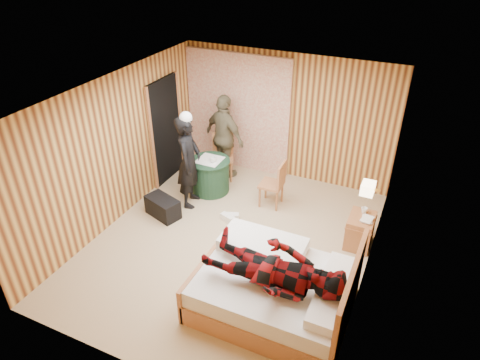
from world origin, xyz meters
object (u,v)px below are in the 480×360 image
at_px(bed, 276,289).
at_px(round_table, 210,175).
at_px(chair_far, 223,152).
at_px(duffel_bag, 163,207).
at_px(man_on_bed, 274,262).
at_px(man_at_table, 225,137).
at_px(chair_near, 276,181).
at_px(nightstand, 360,230).
at_px(woman_standing, 189,162).
at_px(wall_lamp, 368,188).

bearing_deg(bed, round_table, 134.36).
bearing_deg(chair_far, bed, -76.12).
xyz_separation_m(duffel_bag, man_on_bed, (2.57, -1.36, 0.79)).
bearing_deg(man_at_table, chair_near, 177.19).
height_order(bed, chair_near, bed).
distance_m(nightstand, man_on_bed, 2.24).
distance_m(chair_near, man_on_bed, 2.68).
height_order(duffel_bag, woman_standing, woman_standing).
xyz_separation_m(wall_lamp, chair_far, (-3.00, 1.44, -0.76)).
relative_size(bed, nightstand, 3.61).
relative_size(chair_near, man_on_bed, 0.50).
height_order(nightstand, chair_near, chair_near).
distance_m(duffel_bag, man_at_table, 1.90).
height_order(round_table, man_on_bed, man_on_bed).
bearing_deg(nightstand, round_table, 171.36).
xyz_separation_m(chair_far, chair_near, (1.34, -0.57, -0.03)).
distance_m(chair_near, man_at_table, 1.48).
bearing_deg(duffel_bag, man_at_table, 95.89).
distance_m(wall_lamp, bed, 1.88).
height_order(round_table, chair_near, chair_near).
bearing_deg(wall_lamp, woman_standing, 174.31).
bearing_deg(man_on_bed, duffel_bag, 152.12).
bearing_deg(man_at_table, man_on_bed, 147.22).
relative_size(man_at_table, man_on_bed, 0.97).
bearing_deg(woman_standing, man_on_bed, -144.05).
bearing_deg(duffel_bag, round_table, 89.12).
xyz_separation_m(nightstand, chair_far, (-2.96, 1.05, 0.26)).
bearing_deg(wall_lamp, chair_far, 154.39).
bearing_deg(bed, man_at_table, 127.22).
relative_size(round_table, man_on_bed, 0.43).
relative_size(wall_lamp, duffel_bag, 0.41).
relative_size(bed, chair_near, 2.27).
relative_size(wall_lamp, round_table, 0.34).
height_order(wall_lamp, round_table, wall_lamp).
bearing_deg(round_table, bed, -45.64).
bearing_deg(chair_near, round_table, -89.97).
bearing_deg(duffel_bag, man_on_bed, -9.71).
height_order(wall_lamp, chair_near, wall_lamp).
bearing_deg(nightstand, wall_lamp, -83.65).
relative_size(round_table, chair_far, 0.82).
xyz_separation_m(woman_standing, man_on_bed, (2.33, -1.92, 0.11)).
xyz_separation_m(nightstand, man_on_bed, (-0.73, -2.00, 0.69)).
xyz_separation_m(nightstand, man_at_table, (-2.93, 1.08, 0.59)).
bearing_deg(chair_near, man_at_table, -116.28).
relative_size(nightstand, chair_far, 0.60).
xyz_separation_m(nightstand, chair_near, (-1.62, 0.48, 0.24)).
height_order(woman_standing, man_at_table, man_at_table).
height_order(chair_far, woman_standing, woman_standing).
height_order(bed, woman_standing, woman_standing).
height_order(duffel_bag, man_at_table, man_at_table).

